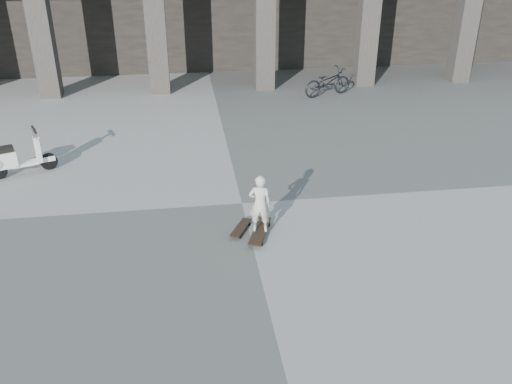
{
  "coord_description": "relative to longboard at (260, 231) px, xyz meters",
  "views": [
    {
      "loc": [
        -1.1,
        -9.85,
        5.23
      ],
      "look_at": [
        0.18,
        -0.81,
        0.65
      ],
      "focal_mm": 38.0,
      "sensor_mm": 36.0,
      "label": 1
    }
  ],
  "objects": [
    {
      "name": "child",
      "position": [
        0.0,
        -0.0,
        0.58
      ],
      "size": [
        0.45,
        0.33,
        1.11
      ],
      "primitive_type": "imported",
      "rotation": [
        0.0,
        0.0,
        2.96
      ],
      "color": "beige",
      "rests_on": "longboard"
    },
    {
      "name": "skateboard_spare",
      "position": [
        -0.33,
        0.19,
        -0.02
      ],
      "size": [
        0.5,
        0.74,
        0.09
      ],
      "rotation": [
        0.0,
        0.0,
        1.1
      ],
      "color": "black",
      "rests_on": "ground"
    },
    {
      "name": "scooter",
      "position": [
        -5.21,
        3.37,
        0.33
      ],
      "size": [
        1.43,
        0.77,
        1.05
      ],
      "rotation": [
        0.0,
        0.0,
        0.37
      ],
      "color": "black",
      "rests_on": "ground"
    },
    {
      "name": "ground",
      "position": [
        -0.18,
        1.31,
        -0.08
      ],
      "size": [
        90.0,
        90.0,
        0.0
      ],
      "primitive_type": "plane",
      "color": "#4E4E4B",
      "rests_on": "ground"
    },
    {
      "name": "longboard",
      "position": [
        0.0,
        0.0,
        0.0
      ],
      "size": [
        0.58,
        1.06,
        0.1
      ],
      "rotation": [
        0.0,
        0.0,
        1.23
      ],
      "color": "black",
      "rests_on": "ground"
    },
    {
      "name": "bicycle",
      "position": [
        3.55,
        8.61,
        0.38
      ],
      "size": [
        1.86,
        1.17,
        0.92
      ],
      "primitive_type": "imported",
      "rotation": [
        0.0,
        0.0,
        1.92
      ],
      "color": "black",
      "rests_on": "ground"
    }
  ]
}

